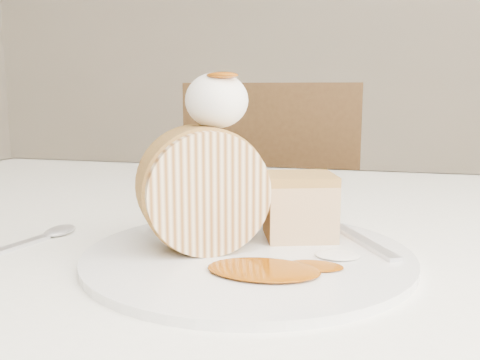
# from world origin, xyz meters

# --- Properties ---
(table) EXTENTS (1.40, 0.90, 0.75)m
(table) POSITION_xyz_m (0.00, 0.20, 0.66)
(table) COLOR white
(table) RESTS_ON ground
(chair_far) EXTENTS (0.44, 0.44, 0.92)m
(chair_far) POSITION_xyz_m (-0.15, 1.00, 0.52)
(chair_far) COLOR brown
(chair_far) RESTS_ON ground
(plate) EXTENTS (0.38, 0.38, 0.01)m
(plate) POSITION_xyz_m (-0.01, 0.06, 0.75)
(plate) COLOR white
(plate) RESTS_ON table
(roulade_slice) EXTENTS (0.13, 0.11, 0.11)m
(roulade_slice) POSITION_xyz_m (-0.06, 0.07, 0.81)
(roulade_slice) COLOR beige
(roulade_slice) RESTS_ON plate
(cake_chunk) EXTENTS (0.08, 0.08, 0.06)m
(cake_chunk) POSITION_xyz_m (0.03, 0.12, 0.79)
(cake_chunk) COLOR #A8793F
(cake_chunk) RESTS_ON plate
(whipped_cream) EXTENTS (0.06, 0.06, 0.05)m
(whipped_cream) POSITION_xyz_m (-0.05, 0.08, 0.89)
(whipped_cream) COLOR white
(whipped_cream) RESTS_ON roulade_slice
(caramel_drizzle) EXTENTS (0.03, 0.02, 0.01)m
(caramel_drizzle) POSITION_xyz_m (-0.04, 0.07, 0.92)
(caramel_drizzle) COLOR #873E05
(caramel_drizzle) RESTS_ON whipped_cream
(caramel_pool) EXTENTS (0.11, 0.09, 0.00)m
(caramel_pool) POSITION_xyz_m (0.01, 0.01, 0.76)
(caramel_pool) COLOR #873E05
(caramel_pool) RESTS_ON plate
(fork) EXTENTS (0.11, 0.17, 0.00)m
(fork) POSITION_xyz_m (0.09, 0.12, 0.76)
(fork) COLOR silver
(fork) RESTS_ON plate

